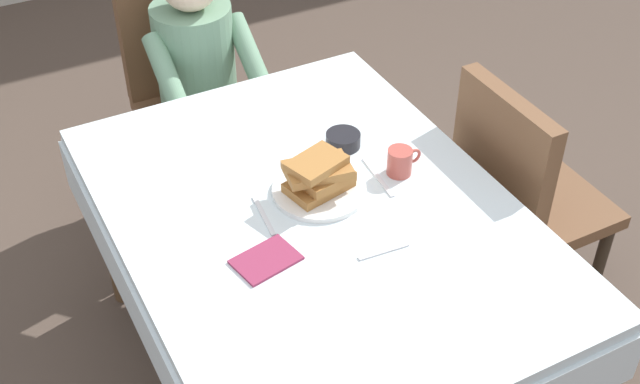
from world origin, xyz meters
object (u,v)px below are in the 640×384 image
Objects in this scene: diner_person at (200,69)px; breakfast_stack at (319,175)px; chair_diner at (188,81)px; plate_breakfast at (319,190)px; bowl_butter at (343,140)px; fork_left_of_plate at (264,215)px; spoon_near_edge at (384,251)px; chair_right_side at (519,190)px; knife_right_of_plate at (378,177)px; cup_coffee at (400,162)px; dining_table_main at (316,235)px.

diner_person is 0.95m from breakfast_stack.
chair_diner reaches higher than plate_breakfast.
fork_left_of_plate is at bearing -152.22° from bowl_butter.
chair_diner is 4.39× the size of breakfast_stack.
spoon_near_edge is (-0.14, -0.48, -0.02)m from bowl_butter.
chair_diner is 0.83× the size of diner_person.
chair_right_side is 0.76m from plate_breakfast.
knife_right_of_plate is at bearing -6.01° from plate_breakfast.
diner_person reaches higher than fork_left_of_plate.
breakfast_stack is 0.31m from spoon_near_edge.
spoon_near_edge is (0.05, -1.40, 0.21)m from chair_diner.
cup_coffee is at bearing -67.27° from bowl_butter.
chair_right_side reaches higher than plate_breakfast.
chair_right_side reaches higher than cup_coffee.
fork_left_of_plate is (-0.14, 0.06, 0.09)m from dining_table_main.
spoon_near_edge is (0.09, -0.23, 0.09)m from dining_table_main.
chair_diner is 6.20× the size of spoon_near_edge.
spoon_near_edge is at bearing -128.94° from cup_coffee.
breakfast_stack is 1.41× the size of spoon_near_edge.
diner_person reaches higher than cup_coffee.
chair_diner is 5.17× the size of fork_left_of_plate.
breakfast_stack is at bearing 90.79° from knife_right_of_plate.
breakfast_stack is at bearing 90.95° from diner_person.
plate_breakfast is at bearing 68.90° from breakfast_stack.
dining_table_main is 13.49× the size of cup_coffee.
diner_person is 7.47× the size of spoon_near_edge.
knife_right_of_plate is at bearing 172.43° from cup_coffee.
chair_right_side is 0.94m from fork_left_of_plate.
fork_left_of_plate is at bearing 95.18° from knife_right_of_plate.
cup_coffee is 0.63× the size of fork_left_of_plate.
chair_diner reaches higher than cup_coffee.
plate_breakfast is 1.40× the size of knife_right_of_plate.
plate_breakfast is 0.26m from cup_coffee.
cup_coffee is 0.22m from bowl_butter.
breakfast_stack is at bearing -134.99° from bowl_butter.
diner_person reaches higher than knife_right_of_plate.
breakfast_stack is 1.06× the size of knife_right_of_plate.
dining_table_main is at bearing -171.57° from cup_coffee.
cup_coffee is at bearing 103.91° from chair_diner.
dining_table_main is 7.19× the size of breakfast_stack.
breakfast_stack is 0.20m from knife_right_of_plate.
chair_diner is at bearing 15.74° from knife_right_of_plate.
chair_diner is 1.42m from spoon_near_edge.
spoon_near_edge is (-0.22, -0.28, -0.04)m from cup_coffee.
breakfast_stack is at bearing -78.98° from fork_left_of_plate.
diner_person is at bearing -3.66° from fork_left_of_plate.
knife_right_of_plate is (0.21, -0.96, 0.07)m from diner_person.
chair_diner reaches higher than bowl_butter.
chair_diner reaches higher than spoon_near_edge.
knife_right_of_plate is (0.24, 0.06, 0.09)m from dining_table_main.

